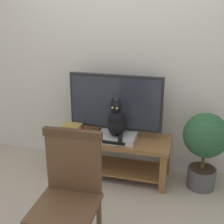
% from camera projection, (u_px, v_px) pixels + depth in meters
% --- Properties ---
extents(ground_plane, '(12.00, 12.00, 0.00)m').
position_uv_depth(ground_plane, '(96.00, 205.00, 2.89)').
color(ground_plane, gray).
extents(back_wall, '(7.00, 0.12, 2.80)m').
position_uv_depth(back_wall, '(121.00, 46.00, 3.32)').
color(back_wall, beige).
rests_on(back_wall, ground).
extents(tv_stand, '(1.25, 0.49, 0.47)m').
position_uv_depth(tv_stand, '(113.00, 149.00, 3.30)').
color(tv_stand, brown).
rests_on(tv_stand, ground).
extents(tv, '(1.03, 0.20, 0.68)m').
position_uv_depth(tv, '(115.00, 104.00, 3.21)').
color(tv, black).
rests_on(tv, tv_stand).
extents(media_box, '(0.40, 0.30, 0.07)m').
position_uv_depth(media_box, '(117.00, 137.00, 3.17)').
color(media_box, '#ADADB2').
rests_on(media_box, tv_stand).
extents(cat, '(0.20, 0.35, 0.43)m').
position_uv_depth(cat, '(117.00, 121.00, 3.09)').
color(cat, black).
rests_on(cat, media_box).
extents(wooden_chair, '(0.46, 0.46, 0.99)m').
position_uv_depth(wooden_chair, '(69.00, 189.00, 2.15)').
color(wooden_chair, '#513823').
rests_on(wooden_chair, ground).
extents(book_stack, '(0.25, 0.19, 0.11)m').
position_uv_depth(book_stack, '(72.00, 129.00, 3.32)').
color(book_stack, '#B2332D').
rests_on(book_stack, tv_stand).
extents(potted_plant, '(0.45, 0.45, 0.82)m').
position_uv_depth(potted_plant, '(205.00, 143.00, 3.01)').
color(potted_plant, '#47474C').
rests_on(potted_plant, ground).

